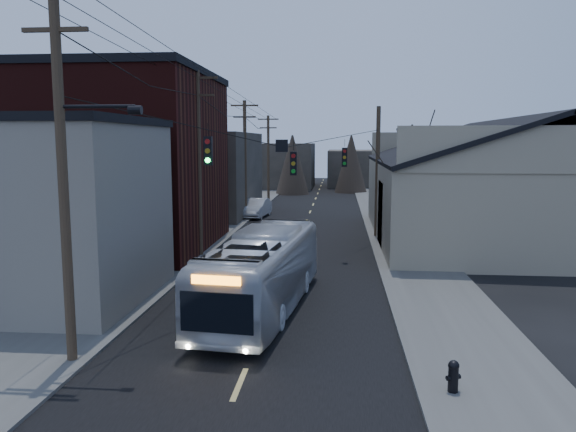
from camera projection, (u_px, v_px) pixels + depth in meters
The scene contains 15 objects.
ground at pixel (224, 423), 12.59m from camera, with size 160.00×160.00×0.00m, color black.
road_surface at pixel (305, 225), 42.21m from camera, with size 9.00×110.00×0.02m, color black.
sidewalk_left at pixel (220, 223), 42.78m from camera, with size 4.00×110.00×0.12m, color #474744.
sidewalk_right at pixel (392, 226), 41.62m from camera, with size 4.00×110.00×0.12m, color #474744.
building_clapboard at pixel (42, 213), 21.82m from camera, with size 8.00×8.00×7.00m, color slate.
building_brick at pixel (123, 163), 32.57m from camera, with size 10.00×12.00×10.00m, color black.
building_left_far at pixel (200, 174), 48.52m from camera, with size 9.00×14.00×7.00m, color #312D27.
warehouse at pixel (503, 198), 35.76m from camera, with size 16.16×20.60×7.73m.
building_far_left at pixel (277, 165), 76.90m from camera, with size 10.00×12.00×6.00m, color #312D27.
building_far_right at pixel (370, 168), 80.74m from camera, with size 12.00×14.00×5.00m, color #312D27.
bare_tree at pixel (410, 190), 31.28m from camera, with size 0.40×0.40×7.20m, color black.
utility_lines at pixel (251, 162), 36.05m from camera, with size 11.24×45.28×10.50m.
bus at pixel (262, 272), 20.75m from camera, with size 2.47×10.56×2.94m, color #AFB3BB.
parked_car at pixel (256, 208), 46.56m from camera, with size 1.65×4.74×1.56m, color #ABADB3.
fire_hydrant at pixel (453, 375), 13.84m from camera, with size 0.39×0.28×0.81m.
Camera 1 is at (2.51, -11.69, 6.28)m, focal length 35.00 mm.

